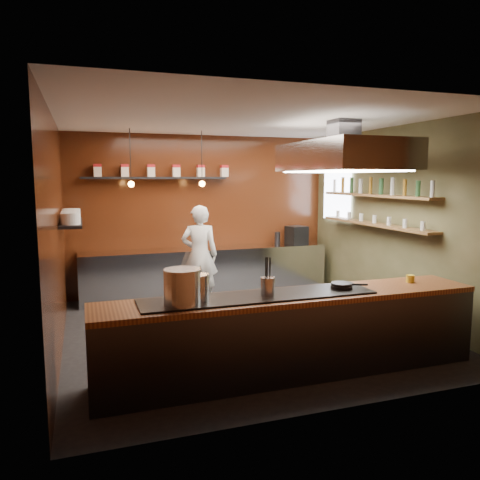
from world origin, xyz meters
name	(u,v)px	position (x,y,z in m)	size (l,w,h in m)	color
floor	(245,330)	(0.00, 0.00, 0.00)	(5.00, 5.00, 0.00)	black
back_wall	(202,215)	(0.00, 2.50, 1.50)	(5.00, 5.00, 0.00)	#341409
left_wall	(56,235)	(-2.50, 0.00, 1.50)	(5.00, 5.00, 0.00)	#341409
right_wall	(394,222)	(2.50, 0.00, 1.50)	(5.00, 5.00, 0.00)	#414225
ceiling	(246,119)	(0.00, 0.00, 3.00)	(5.00, 5.00, 0.00)	silver
window_pane	(337,194)	(2.45, 1.70, 1.90)	(1.00, 1.00, 0.00)	white
prep_counter	(207,272)	(0.00, 2.17, 0.45)	(4.60, 0.65, 0.90)	silver
pass_counter	(292,334)	(0.00, -1.60, 0.47)	(4.40, 0.72, 0.94)	#38383D
tin_shelf	(156,178)	(-0.90, 2.36, 2.20)	(2.60, 0.26, 0.04)	black
plate_shelf	(71,223)	(-2.34, 1.00, 1.55)	(0.30, 1.40, 0.04)	black
bottle_shelf_upper	(375,195)	(2.34, 0.30, 1.92)	(0.26, 2.80, 0.04)	brown
bottle_shelf_lower	(374,224)	(2.34, 0.30, 1.45)	(0.26, 2.80, 0.04)	brown
extractor_hood	(343,156)	(1.30, -0.40, 2.51)	(1.20, 2.00, 0.72)	#38383D
pendant_left	(131,181)	(-1.40, 1.70, 2.15)	(0.10, 0.10, 0.95)	black
pendant_right	(202,181)	(-0.20, 1.70, 2.15)	(0.10, 0.10, 0.95)	black
storage_tins	(164,171)	(-0.75, 2.36, 2.33)	(2.43, 0.13, 0.22)	beige
plate_stacks	(71,216)	(-2.34, 1.00, 1.65)	(0.26, 1.16, 0.16)	white
bottles	(376,187)	(2.34, 0.30, 2.06)	(0.06, 2.66, 0.24)	silver
wine_glasses	(375,219)	(2.34, 0.30, 1.53)	(0.07, 2.37, 0.13)	silver
stockpot_large	(182,287)	(-1.26, -1.69, 1.12)	(0.37, 0.37, 0.36)	silver
stockpot_small	(195,287)	(-1.11, -1.58, 1.08)	(0.29, 0.29, 0.28)	silver
utensil_crock	(268,286)	(-0.31, -1.62, 1.04)	(0.15, 0.15, 0.20)	silver
frying_pan	(342,286)	(0.62, -1.60, 0.97)	(0.40, 0.26, 0.06)	black
butter_jar	(410,279)	(1.63, -1.52, 0.97)	(0.10, 0.10, 0.09)	yellow
espresso_machine	(297,235)	(1.83, 2.16, 1.08)	(0.35, 0.34, 0.35)	black
chef	(200,255)	(-0.27, 1.64, 0.87)	(0.63, 0.42, 1.74)	white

